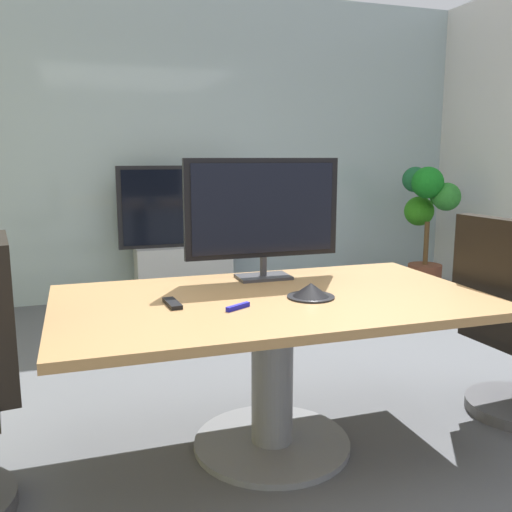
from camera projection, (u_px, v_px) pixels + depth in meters
The scene contains 10 objects.
ground_plane at pixel (273, 438), 2.77m from camera, with size 7.36×7.36×0.00m, color #515459.
wall_back_glass_partition at pixel (167, 147), 5.40m from camera, with size 6.36×0.10×2.97m, color #9EB2B7.
conference_table at pixel (272, 336), 2.60m from camera, with size 1.99×1.13×0.75m.
office_chair_right at pixel (511, 335), 2.93m from camera, with size 0.61×0.59×1.09m.
tv_monitor at pixel (263, 211), 2.90m from camera, with size 0.84×0.18×0.64m.
wall_display_unit at pixel (183, 257), 5.28m from camera, with size 1.20×0.36×1.31m.
potted_plant at pixel (427, 215), 5.58m from camera, with size 0.47×0.65×1.30m.
conference_phone at pixel (311, 291), 2.54m from camera, with size 0.22×0.22×0.07m.
remote_control at pixel (172, 303), 2.41m from camera, with size 0.05×0.17×0.02m, color black.
whiteboard_marker at pixel (238, 307), 2.36m from camera, with size 0.13×0.02×0.02m, color #1919A5.
Camera 1 is at (-0.88, -2.41, 1.39)m, focal length 38.68 mm.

